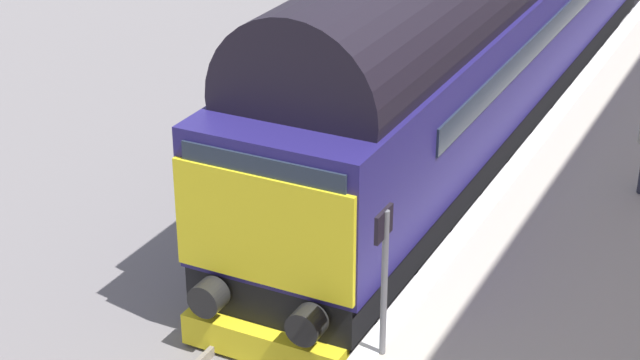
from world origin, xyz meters
name	(u,v)px	position (x,y,z in m)	size (l,w,h in m)	color
ground_plane	(340,280)	(0.00, 0.00, 0.00)	(140.00, 140.00, 0.00)	slate
track_main	(340,277)	(0.00, 0.00, 0.06)	(2.50, 60.00, 0.15)	gray
station_platform	(571,309)	(3.60, 0.00, 0.50)	(4.00, 44.00, 1.01)	#B9B1A1
diesel_locomotive	(485,17)	(0.00, 6.51, 2.48)	(2.74, 18.18, 4.68)	black
platform_number_sign	(384,261)	(1.91, -2.83, 2.31)	(0.10, 0.44, 1.97)	slate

